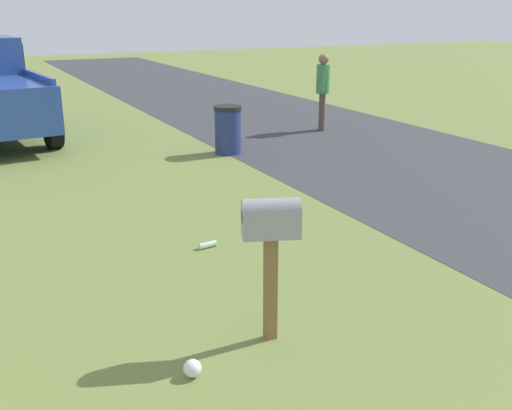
% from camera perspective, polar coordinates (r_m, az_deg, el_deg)
% --- Properties ---
extents(mailbox, '(0.35, 0.51, 1.25)m').
position_cam_1_polar(mailbox, '(4.74, 1.45, -2.35)').
color(mailbox, brown).
rests_on(mailbox, ground).
extents(trash_bin, '(0.53, 0.53, 0.92)m').
position_cam_1_polar(trash_bin, '(11.46, -2.72, 7.27)').
color(trash_bin, navy).
rests_on(trash_bin, ground).
extents(pedestrian, '(0.43, 0.39, 1.72)m').
position_cam_1_polar(pedestrian, '(13.69, 6.45, 11.27)').
color(pedestrian, '#4C4238').
rests_on(pedestrian, ground).
extents(litter_bag_midfield_b, '(0.14, 0.14, 0.14)m').
position_cam_1_polar(litter_bag_midfield_b, '(4.69, -6.14, -15.39)').
color(litter_bag_midfield_b, silver).
rests_on(litter_bag_midfield_b, ground).
extents(litter_bottle_far_scatter, '(0.10, 0.23, 0.07)m').
position_cam_1_polar(litter_bottle_far_scatter, '(6.98, -4.69, -3.84)').
color(litter_bottle_far_scatter, '#B2D8BF').
rests_on(litter_bottle_far_scatter, ground).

